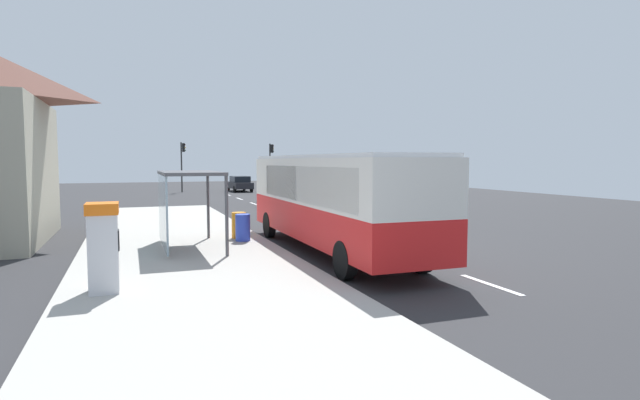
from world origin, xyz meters
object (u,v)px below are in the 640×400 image
ticket_machine (103,247)px  recycling_bin_blue (243,228)px  traffic_light_far_side (182,159)px  sedan_near (240,183)px  bus_shelter (180,190)px  white_van (284,185)px  recycling_bin_orange (239,225)px  traffic_light_near_side (271,159)px  bus (332,197)px

ticket_machine → recycling_bin_blue: (4.29, 5.91, -0.52)m
recycling_bin_blue → traffic_light_far_side: size_ratio=0.20×
traffic_light_far_side → sedan_near: bearing=-7.6°
bus_shelter → white_van: bearing=63.5°
recycling_bin_blue → recycling_bin_orange: same height
recycling_bin_orange → ticket_machine: bearing=-123.0°
white_van → bus_shelter: size_ratio=1.31×
ticket_machine → recycling_bin_orange: 7.89m
traffic_light_far_side → traffic_light_near_side: bearing=-5.3°
ticket_machine → recycling_bin_blue: size_ratio=2.04×
ticket_machine → bus_shelter: bearing=67.8°
recycling_bin_blue → recycling_bin_orange: 0.70m
white_van → traffic_light_far_side: size_ratio=1.09×
ticket_machine → traffic_light_near_side: bearing=69.7°
sedan_near → recycling_bin_orange: sedan_near is taller
recycling_bin_blue → ticket_machine: bearing=-126.0°
white_van → bus_shelter: (-8.61, -17.24, 0.75)m
recycling_bin_orange → traffic_light_far_side: (1.10, 32.08, 2.56)m
recycling_bin_blue → bus_shelter: (-2.21, -0.81, 1.44)m
recycling_bin_orange → traffic_light_far_side: bearing=88.0°
bus → sedan_near: (4.01, 34.35, -1.05)m
bus → sedan_near: size_ratio=2.48×
ticket_machine → white_van: bearing=64.4°
ticket_machine → traffic_light_near_side: (13.99, 37.89, 2.01)m
bus → sedan_near: 34.60m
recycling_bin_orange → traffic_light_near_side: 32.85m
sedan_near → recycling_bin_orange: size_ratio=4.68×
white_van → ticket_machine: size_ratio=2.71×
bus → traffic_light_far_side: traffic_light_far_side is taller
traffic_light_near_side → white_van: bearing=-102.0°
traffic_light_near_side → sedan_near: bearing=178.6°
bus → traffic_light_near_side: traffic_light_near_side is taller
traffic_light_near_side → bus_shelter: (-11.91, -32.79, -1.09)m
white_van → sedan_near: white_van is taller
sedan_near → ticket_machine: 39.47m
bus_shelter → recycling_bin_orange: bearing=34.3°
bus → sedan_near: bearing=83.3°
bus → recycling_bin_blue: (-2.49, 2.29, -1.19)m
sedan_near → recycling_bin_orange: bearing=-101.7°
recycling_bin_orange → white_van: bearing=67.9°
traffic_light_near_side → traffic_light_far_side: (-8.60, 0.80, 0.03)m
white_van → recycling_bin_blue: bearing=-111.3°
white_van → traffic_light_near_side: 16.01m
white_van → recycling_bin_orange: size_ratio=5.53×
sedan_near → bus_shelter: size_ratio=1.11×
recycling_bin_blue → traffic_light_far_side: bearing=88.1°
recycling_bin_blue → bus_shelter: bearing=-159.8°
ticket_machine → traffic_light_near_side: traffic_light_near_side is taller
traffic_light_far_side → bus: bearing=-87.7°
bus → bus_shelter: 4.93m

